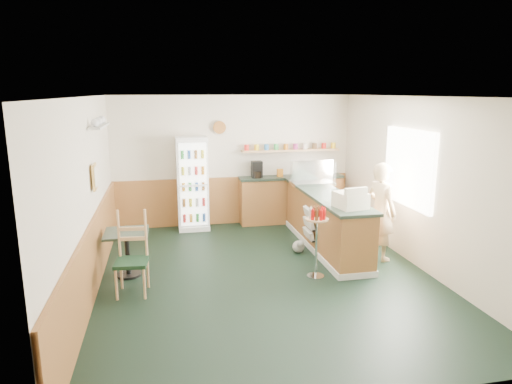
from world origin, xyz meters
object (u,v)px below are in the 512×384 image
object	(u,v)px
drinks_fridge	(193,184)
shopkeeper	(381,211)
cafe_table	(127,245)
cafe_chair	(131,250)
display_case	(313,173)
condiment_stand	(317,230)
cash_register	(350,200)

from	to	relation	value
drinks_fridge	shopkeeper	world-z (taller)	drinks_fridge
drinks_fridge	shopkeeper	distance (m)	3.79
cafe_table	cafe_chair	distance (m)	0.60
display_case	shopkeeper	distance (m)	1.70
condiment_stand	shopkeeper	bearing A→B (deg)	22.29
display_case	condiment_stand	bearing A→B (deg)	-106.51
cash_register	condiment_stand	bearing A→B (deg)	-172.58
cash_register	condiment_stand	world-z (taller)	cash_register
condiment_stand	cafe_chair	world-z (taller)	cafe_chair
condiment_stand	cafe_table	bearing A→B (deg)	167.67
drinks_fridge	display_case	distance (m)	2.43
cafe_chair	cash_register	bearing A→B (deg)	8.53
display_case	shopkeeper	xyz separation A→B (m)	(0.70, -1.49, -0.42)
drinks_fridge	cafe_chair	xyz separation A→B (m)	(-1.05, -2.88, -0.33)
cash_register	cafe_table	world-z (taller)	cash_register
cafe_table	drinks_fridge	bearing A→B (deg)	63.35
display_case	cafe_table	world-z (taller)	display_case
display_case	cash_register	bearing A→B (deg)	-90.00
display_case	shopkeeper	world-z (taller)	shopkeeper
cafe_table	condiment_stand	bearing A→B (deg)	-12.33
drinks_fridge	shopkeeper	xyz separation A→B (m)	(2.94, -2.38, -0.12)
drinks_fridge	display_case	bearing A→B (deg)	-21.66
condiment_stand	cafe_chair	xyz separation A→B (m)	(-2.70, 0.04, -0.13)
display_case	cash_register	world-z (taller)	display_case
drinks_fridge	cafe_chair	bearing A→B (deg)	-110.10
drinks_fridge	display_case	xyz separation A→B (m)	(2.24, -0.89, 0.30)
display_case	cafe_chair	size ratio (longest dim) A/B	0.70
shopkeeper	cafe_table	bearing A→B (deg)	70.42
cash_register	cafe_table	size ratio (longest dim) A/B	0.62
cafe_chair	cafe_table	bearing A→B (deg)	105.92
drinks_fridge	condiment_stand	bearing A→B (deg)	-60.59
display_case	cafe_chair	xyz separation A→B (m)	(-3.30, -1.99, -0.63)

